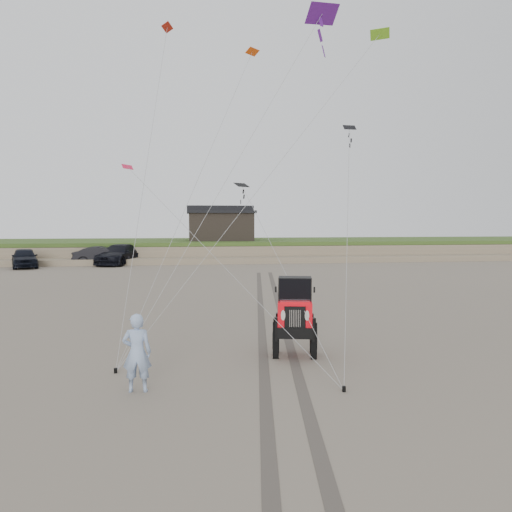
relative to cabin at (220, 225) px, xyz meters
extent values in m
plane|color=#6B6054|center=(-2.00, -37.00, -3.24)|extent=(160.00, 160.00, 0.00)
cube|color=#7A6B54|center=(-2.00, 1.00, -2.54)|extent=(160.00, 12.00, 1.40)
cube|color=#2D4719|center=(-2.00, 1.00, -1.69)|extent=(160.00, 12.00, 0.35)
cube|color=#7A6B54|center=(-2.00, -5.50, -2.99)|extent=(160.00, 3.50, 0.50)
cube|color=black|center=(0.00, 0.00, -0.21)|extent=(6.00, 5.00, 2.60)
cube|color=black|center=(0.00, 0.00, 1.21)|extent=(6.40, 5.40, 0.25)
cube|color=black|center=(0.00, 0.00, 1.59)|extent=(6.40, 1.20, 0.50)
imported|color=black|center=(-15.69, -7.86, -2.48)|extent=(3.13, 4.81, 1.52)
imported|color=black|center=(-10.14, -6.17, -2.48)|extent=(4.59, 1.66, 1.51)
imported|color=black|center=(-8.83, -6.00, -2.41)|extent=(3.87, 6.12, 1.65)
imported|color=#85A0CD|center=(-4.37, -37.74, -2.40)|extent=(0.63, 0.42, 1.68)
cube|color=#74C122|center=(3.71, -30.63, 7.13)|extent=(0.78, 0.57, 0.33)
cube|color=#55167C|center=(2.08, -28.71, 8.51)|extent=(1.39, 1.02, 0.77)
cube|color=black|center=(-1.18, -29.18, 1.76)|extent=(0.64, 0.57, 0.17)
cube|color=red|center=(-5.55, -28.28, 2.48)|extent=(0.46, 0.40, 0.23)
cube|color=red|center=(-3.95, -28.38, 7.81)|extent=(0.46, 0.54, 0.29)
cube|color=#FF540D|center=(-0.35, -26.14, 7.79)|extent=(0.67, 0.61, 0.23)
cube|color=black|center=(2.00, -32.44, 3.43)|extent=(0.41, 0.22, 0.18)
cylinder|color=black|center=(-5.02, -36.35, -3.18)|extent=(0.08, 0.08, 0.12)
cylinder|color=black|center=(-0.02, -38.37, -3.18)|extent=(0.08, 0.08, 0.12)
cube|color=#4C443D|center=(-0.40, -29.00, -3.23)|extent=(4.42, 29.74, 0.01)
cube|color=#4C443D|center=(0.40, -29.00, -3.23)|extent=(4.42, 29.74, 0.01)
camera|label=1|loc=(-3.32, -48.37, 0.40)|focal=35.00mm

